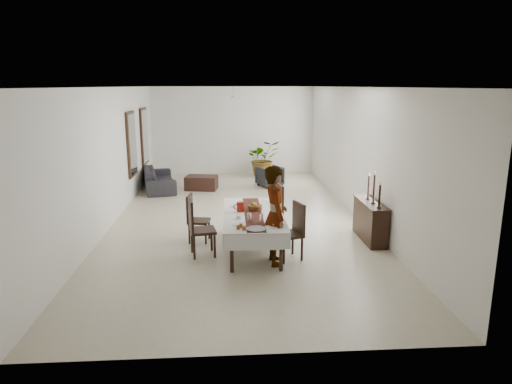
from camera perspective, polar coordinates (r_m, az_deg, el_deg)
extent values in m
cube|color=beige|center=(11.48, -2.30, -3.21)|extent=(6.00, 12.00, 0.00)
cube|color=silver|center=(11.01, -2.46, 12.98)|extent=(6.00, 12.00, 0.02)
cube|color=white|center=(17.09, -2.92, 7.67)|extent=(6.00, 0.02, 3.20)
cube|color=white|center=(5.27, -0.62, -4.90)|extent=(6.00, 0.02, 3.20)
cube|color=white|center=(11.45, -17.60, 4.35)|extent=(0.02, 12.00, 3.20)
cube|color=white|center=(11.60, 12.66, 4.75)|extent=(0.02, 12.00, 3.20)
cube|color=black|center=(9.08, -0.36, -2.90)|extent=(1.01, 2.39, 0.05)
cylinder|color=black|center=(8.11, -3.05, -7.69)|extent=(0.07, 0.07, 0.70)
cylinder|color=black|center=(8.16, 3.16, -7.56)|extent=(0.07, 0.07, 0.70)
cylinder|color=black|center=(10.26, -3.14, -3.18)|extent=(0.07, 0.07, 0.70)
cylinder|color=black|center=(10.30, 1.74, -3.11)|extent=(0.07, 0.07, 0.70)
cube|color=silver|center=(9.07, -0.36, -2.72)|extent=(1.19, 2.57, 0.01)
cube|color=white|center=(9.10, -4.03, -3.64)|extent=(0.03, 2.56, 0.30)
cube|color=white|center=(9.16, 3.28, -3.52)|extent=(0.03, 2.56, 0.30)
cube|color=silver|center=(7.90, 0.13, -6.26)|extent=(1.17, 0.02, 0.30)
cube|color=white|center=(10.34, -0.74, -1.55)|extent=(1.17, 0.02, 0.30)
cube|color=#562218|center=(9.07, -0.36, -2.67)|extent=(0.37, 2.49, 0.00)
cylinder|color=#97180B|center=(9.18, -1.96, -1.85)|extent=(0.15, 0.15, 0.20)
torus|color=maroon|center=(9.18, -2.49, -1.86)|extent=(0.12, 0.02, 0.12)
cylinder|color=white|center=(8.44, 0.68, -3.31)|extent=(0.07, 0.07, 0.17)
cylinder|color=white|center=(8.52, -0.84, -3.15)|extent=(0.07, 0.07, 0.17)
cylinder|color=silver|center=(8.51, 1.86, -3.55)|extent=(0.09, 0.09, 0.06)
cylinder|color=silver|center=(8.52, 1.85, -3.70)|extent=(0.15, 0.15, 0.01)
cylinder|color=silver|center=(8.72, -2.20, -3.15)|extent=(0.09, 0.09, 0.06)
cylinder|color=white|center=(8.73, -2.20, -3.30)|extent=(0.15, 0.15, 0.01)
cylinder|color=white|center=(8.24, 2.25, -4.29)|extent=(0.24, 0.24, 0.01)
sphere|color=tan|center=(8.23, 2.25, -4.11)|extent=(0.09, 0.09, 0.09)
cylinder|color=silver|center=(8.35, -2.14, -4.06)|extent=(0.24, 0.24, 0.01)
cylinder|color=silver|center=(9.59, -2.43, -1.78)|extent=(0.24, 0.24, 0.01)
cylinder|color=#3C3B40|center=(8.07, 0.03, -4.64)|extent=(0.36, 0.36, 0.02)
cylinder|color=#8D3714|center=(8.03, -1.52, -4.54)|extent=(0.06, 0.06, 0.07)
cylinder|color=brown|center=(8.08, -2.24, -4.42)|extent=(0.06, 0.06, 0.07)
cylinder|color=#8F5A14|center=(8.18, -1.91, -4.21)|extent=(0.06, 0.06, 0.07)
cylinder|color=brown|center=(9.30, -0.14, -1.96)|extent=(0.30, 0.30, 0.10)
sphere|color=maroon|center=(9.30, 0.04, -1.49)|extent=(0.09, 0.09, 0.09)
sphere|color=olive|center=(9.31, -0.39, -1.48)|extent=(0.08, 0.08, 0.08)
sphere|color=yellow|center=(9.23, -0.12, -1.60)|extent=(0.08, 0.08, 0.08)
cube|color=black|center=(8.68, 4.10, -5.35)|extent=(0.59, 0.59, 0.05)
cylinder|color=black|center=(8.69, 5.76, -7.14)|extent=(0.06, 0.06, 0.46)
cylinder|color=black|center=(9.00, 4.60, -6.38)|extent=(0.06, 0.06, 0.46)
cylinder|color=black|center=(8.53, 3.50, -7.51)|extent=(0.06, 0.06, 0.46)
cylinder|color=black|center=(8.84, 2.41, -6.72)|extent=(0.06, 0.06, 0.46)
cube|color=black|center=(8.68, 5.37, -3.19)|extent=(0.19, 0.45, 0.59)
cube|color=black|center=(9.98, 1.78, -2.70)|extent=(0.55, 0.55, 0.05)
cylinder|color=black|center=(9.93, 3.16, -4.42)|extent=(0.06, 0.06, 0.48)
cylinder|color=black|center=(10.29, 2.57, -3.77)|extent=(0.06, 0.06, 0.48)
cylinder|color=black|center=(9.83, 0.94, -4.58)|extent=(0.06, 0.06, 0.48)
cylinder|color=black|center=(10.20, 0.42, -3.91)|extent=(0.06, 0.06, 0.48)
cube|color=black|center=(9.95, 3.02, -0.80)|extent=(0.12, 0.48, 0.61)
cube|color=black|center=(8.90, -6.67, -4.82)|extent=(0.56, 0.56, 0.05)
cylinder|color=black|center=(9.15, -8.01, -6.10)|extent=(0.06, 0.06, 0.47)
cylinder|color=black|center=(8.78, -7.72, -6.92)|extent=(0.06, 0.06, 0.47)
cylinder|color=black|center=(9.19, -5.58, -5.93)|extent=(0.06, 0.06, 0.47)
cylinder|color=black|center=(8.83, -5.19, -6.74)|extent=(0.06, 0.06, 0.47)
cube|color=black|center=(8.78, -8.13, -2.89)|extent=(0.13, 0.48, 0.61)
cube|color=black|center=(9.71, -7.14, -3.62)|extent=(0.49, 0.49, 0.05)
cylinder|color=black|center=(9.98, -7.85, -4.59)|extent=(0.05, 0.05, 0.42)
cylinder|color=black|center=(9.66, -8.34, -5.22)|extent=(0.05, 0.05, 0.42)
cylinder|color=black|center=(9.91, -5.88, -4.67)|extent=(0.05, 0.05, 0.42)
cylinder|color=black|center=(9.58, -6.31, -5.31)|extent=(0.05, 0.05, 0.42)
cube|color=black|center=(9.68, -8.31, -1.93)|extent=(0.11, 0.43, 0.54)
imported|color=gray|center=(8.34, 2.41, -2.94)|extent=(0.51, 0.71, 1.84)
cube|color=black|center=(10.06, 14.06, -3.59)|extent=(0.36, 1.34, 0.81)
cube|color=black|center=(9.95, 14.19, -1.29)|extent=(0.39, 1.40, 0.03)
cylinder|color=black|center=(9.49, 15.11, -1.87)|extent=(0.09, 0.09, 0.03)
cylinder|color=black|center=(9.43, 15.19, -0.48)|extent=(0.04, 0.04, 0.45)
cylinder|color=#EDE6CD|center=(9.37, 15.29, 1.07)|extent=(0.03, 0.03, 0.07)
cylinder|color=black|center=(9.82, 14.44, -1.33)|extent=(0.09, 0.09, 0.03)
cylinder|color=black|center=(9.75, 14.54, 0.40)|extent=(0.04, 0.04, 0.58)
cylinder|color=silver|center=(9.68, 14.65, 2.29)|extent=(0.03, 0.03, 0.07)
cylinder|color=black|center=(10.15, 13.82, -0.83)|extent=(0.09, 0.09, 0.03)
cylinder|color=black|center=(10.09, 13.90, 0.60)|extent=(0.04, 0.04, 0.49)
cylinder|color=silver|center=(10.03, 13.99, 2.18)|extent=(0.03, 0.03, 0.07)
imported|color=#29272C|center=(14.85, -12.01, 1.63)|extent=(1.34, 2.43, 0.67)
imported|color=#29272C|center=(14.95, 1.70, 1.98)|extent=(0.96, 0.97, 0.67)
cube|color=black|center=(14.61, -6.83, 1.16)|extent=(1.07, 0.80, 0.43)
imported|color=#335A24|center=(16.57, 0.89, 4.23)|extent=(1.38, 1.26, 1.31)
cube|color=black|center=(13.57, -15.29, 5.80)|extent=(0.06, 1.05, 1.85)
cube|color=silver|center=(13.57, -15.15, 5.80)|extent=(0.01, 0.90, 1.70)
cube|color=black|center=(15.62, -13.81, 6.80)|extent=(0.06, 1.05, 1.85)
cube|color=white|center=(15.62, -13.68, 6.80)|extent=(0.01, 0.90, 1.70)
cylinder|color=silver|center=(14.01, -2.77, 12.61)|extent=(0.04, 0.04, 0.20)
cylinder|color=white|center=(14.01, -2.77, 11.79)|extent=(0.16, 0.16, 0.08)
cube|color=silver|center=(14.36, -2.79, 11.83)|extent=(0.10, 0.55, 0.01)
cube|color=silver|center=(13.66, -2.74, 11.76)|extent=(0.10, 0.55, 0.01)
cube|color=white|center=(14.02, -1.31, 11.81)|extent=(0.55, 0.10, 0.01)
cube|color=white|center=(14.01, -4.23, 11.77)|extent=(0.55, 0.10, 0.01)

